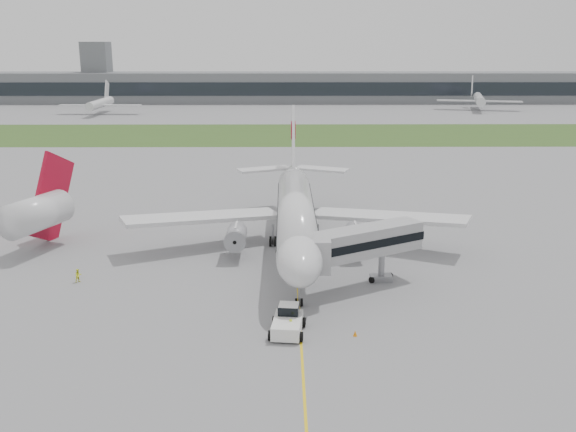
{
  "coord_description": "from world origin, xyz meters",
  "views": [
    {
      "loc": [
        -1.68,
        -80.25,
        28.06
      ],
      "look_at": [
        -1.08,
        2.0,
        5.64
      ],
      "focal_mm": 40.0,
      "sensor_mm": 36.0,
      "label": 1
    }
  ],
  "objects_px": {
    "ground_crew_near": "(290,327)",
    "airliner": "(296,210)",
    "jet_bridge": "(357,244)",
    "pushback_tug": "(288,321)",
    "neighbor_aircraft": "(39,212)"
  },
  "relations": [
    {
      "from": "pushback_tug",
      "to": "jet_bridge",
      "type": "distance_m",
      "value": 14.62
    },
    {
      "from": "jet_bridge",
      "to": "neighbor_aircraft",
      "type": "xyz_separation_m",
      "value": [
        -42.24,
        15.33,
        -0.12
      ]
    },
    {
      "from": "ground_crew_near",
      "to": "jet_bridge",
      "type": "bearing_deg",
      "value": -159.67
    },
    {
      "from": "pushback_tug",
      "to": "neighbor_aircraft",
      "type": "xyz_separation_m",
      "value": [
        -34.17,
        26.71,
        4.28
      ]
    },
    {
      "from": "airliner",
      "to": "jet_bridge",
      "type": "height_order",
      "value": "airliner"
    },
    {
      "from": "airliner",
      "to": "jet_bridge",
      "type": "xyz_separation_m",
      "value": [
        6.79,
        -14.92,
        -0.09
      ]
    },
    {
      "from": "pushback_tug",
      "to": "ground_crew_near",
      "type": "distance_m",
      "value": 0.92
    },
    {
      "from": "pushback_tug",
      "to": "airliner",
      "type": "bearing_deg",
      "value": 93.56
    },
    {
      "from": "airliner",
      "to": "pushback_tug",
      "type": "relative_size",
      "value": 10.26
    },
    {
      "from": "airliner",
      "to": "neighbor_aircraft",
      "type": "height_order",
      "value": "airliner"
    },
    {
      "from": "airliner",
      "to": "neighbor_aircraft",
      "type": "bearing_deg",
      "value": 179.33
    },
    {
      "from": "pushback_tug",
      "to": "neighbor_aircraft",
      "type": "height_order",
      "value": "neighbor_aircraft"
    },
    {
      "from": "jet_bridge",
      "to": "ground_crew_near",
      "type": "bearing_deg",
      "value": -152.52
    },
    {
      "from": "jet_bridge",
      "to": "neighbor_aircraft",
      "type": "relative_size",
      "value": 0.89
    },
    {
      "from": "ground_crew_near",
      "to": "airliner",
      "type": "bearing_deg",
      "value": -129.21
    }
  ]
}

